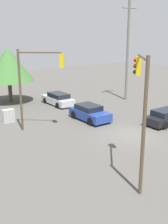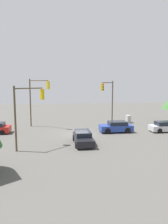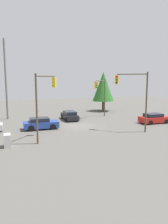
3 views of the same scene
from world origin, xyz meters
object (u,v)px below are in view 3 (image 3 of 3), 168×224
object	(u,v)px
traffic_signal_main	(101,91)
electrical_cabinet	(7,141)
sedan_dark	(70,116)
traffic_signal_cross	(135,91)
traffic_signal_aux	(44,95)
sedan_red	(154,118)
sedan_blue	(41,123)

from	to	relation	value
traffic_signal_main	electrical_cabinet	size ratio (longest dim) A/B	5.12
sedan_dark	traffic_signal_cross	distance (m)	11.42
traffic_signal_aux	electrical_cabinet	size ratio (longest dim) A/B	5.58
sedan_red	traffic_signal_aux	size ratio (longest dim) A/B	0.62
traffic_signal_cross	electrical_cabinet	xyz separation A→B (m)	(-1.74, 13.98, -4.06)
sedan_dark	sedan_red	xyz separation A→B (m)	(-6.16, -10.44, 0.01)
sedan_red	traffic_signal_main	xyz separation A→B (m)	(6.94, 4.98, 3.44)
traffic_signal_cross	electrical_cabinet	bearing A→B (deg)	47.42
sedan_red	traffic_signal_aux	bearing A→B (deg)	-76.56
sedan_blue	traffic_signal_aux	size ratio (longest dim) A/B	0.63
traffic_signal_aux	electrical_cabinet	distance (m)	5.39
traffic_signal_main	traffic_signal_cross	world-z (taller)	traffic_signal_cross
sedan_red	electrical_cabinet	size ratio (longest dim) A/B	3.45
traffic_signal_aux	sedan_dark	bearing A→B (deg)	13.09
sedan_dark	traffic_signal_main	bearing A→B (deg)	8.19
traffic_signal_aux	sedan_red	bearing A→B (deg)	-35.83
traffic_signal_main	electrical_cabinet	xyz separation A→B (m)	(-11.85, 14.19, -3.51)
sedan_dark	sedan_blue	bearing A→B (deg)	-135.77
traffic_signal_main	sedan_red	bearing A→B (deg)	86.16
traffic_signal_cross	electrical_cabinet	world-z (taller)	traffic_signal_cross
sedan_blue	electrical_cabinet	distance (m)	7.33
sedan_red	traffic_signal_cross	size ratio (longest dim) A/B	0.59
traffic_signal_main	traffic_signal_cross	bearing A→B (deg)	49.29
sedan_dark	sedan_red	bearing A→B (deg)	-30.53
sedan_blue	traffic_signal_main	size ratio (longest dim) A/B	0.69
sedan_dark	electrical_cabinet	xyz separation A→B (m)	(-11.07, 8.73, -0.06)
sedan_dark	traffic_signal_aux	size ratio (longest dim) A/B	0.67
electrical_cabinet	traffic_signal_main	bearing A→B (deg)	-50.13
sedan_blue	electrical_cabinet	xyz separation A→B (m)	(-6.27, 3.80, -0.10)
sedan_red	electrical_cabinet	world-z (taller)	sedan_red
sedan_red	electrical_cabinet	xyz separation A→B (m)	(-4.91, 19.17, -0.07)
sedan_dark	sedan_red	size ratio (longest dim) A/B	1.08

